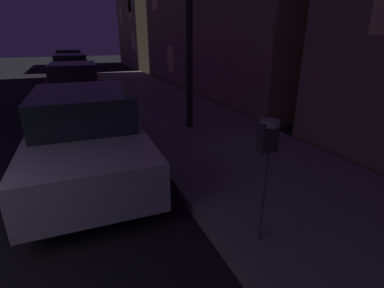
% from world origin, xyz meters
% --- Properties ---
extents(sidewalk, '(3.20, 36.00, 0.15)m').
position_xyz_m(sidewalk, '(5.60, 0.00, 0.07)').
color(sidewalk, slate).
rests_on(sidewalk, ground).
extents(parking_meter, '(0.19, 0.19, 1.38)m').
position_xyz_m(parking_meter, '(4.43, 0.44, 1.19)').
color(parking_meter, '#59595B').
rests_on(parking_meter, sidewalk).
extents(car_silver, '(2.06, 4.56, 1.43)m').
position_xyz_m(car_silver, '(2.85, 3.46, 0.70)').
color(car_silver, '#B7B7BF').
rests_on(car_silver, ground).
extents(car_red, '(2.12, 4.18, 1.43)m').
position_xyz_m(car_red, '(2.85, 9.49, 0.71)').
color(car_red, maroon).
rests_on(car_red, ground).
extents(car_black, '(2.10, 4.35, 1.43)m').
position_xyz_m(car_black, '(2.85, 15.71, 0.72)').
color(car_black, black).
rests_on(car_black, ground).
extents(car_blue, '(2.24, 4.38, 1.43)m').
position_xyz_m(car_blue, '(2.85, 22.43, 0.70)').
color(car_blue, navy).
rests_on(car_blue, ground).
extents(building_far, '(7.91, 7.43, 8.64)m').
position_xyz_m(building_far, '(11.25, 22.60, 4.32)').
color(building_far, '#998466').
rests_on(building_far, ground).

